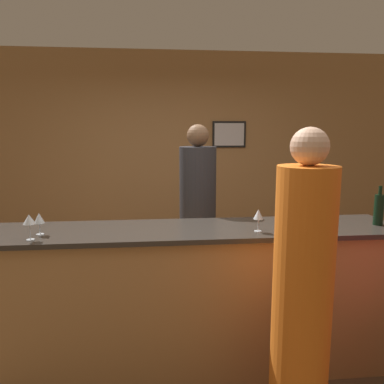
% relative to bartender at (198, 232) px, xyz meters
% --- Properties ---
extents(ground_plane, '(14.00, 14.00, 0.00)m').
position_rel_bartender_xyz_m(ground_plane, '(-0.19, -0.71, -0.87)').
color(ground_plane, '#4C3823').
extents(back_wall, '(8.00, 0.08, 2.80)m').
position_rel_bartender_xyz_m(back_wall, '(-0.19, 1.57, 0.54)').
color(back_wall, '#A37547').
rests_on(back_wall, ground_plane).
extents(bar_counter, '(3.20, 0.61, 1.10)m').
position_rel_bartender_xyz_m(bar_counter, '(-0.19, -0.71, -0.32)').
color(bar_counter, '#B27F4C').
rests_on(bar_counter, ground_plane).
extents(bartender, '(0.33, 0.33, 1.85)m').
position_rel_bartender_xyz_m(bartender, '(0.00, 0.00, 0.00)').
color(bartender, '#2D2D33').
rests_on(bartender, ground_plane).
extents(guest_1, '(0.33, 0.33, 1.82)m').
position_rel_bartender_xyz_m(guest_1, '(0.43, -1.44, -0.02)').
color(guest_1, orange).
rests_on(guest_1, ground_plane).
extents(wine_bottle_0, '(0.07, 0.07, 0.30)m').
position_rel_bartender_xyz_m(wine_bottle_0, '(1.28, -0.76, 0.35)').
color(wine_bottle_0, black).
rests_on(wine_bottle_0, bar_counter).
extents(wine_glass_0, '(0.07, 0.07, 0.15)m').
position_rel_bartender_xyz_m(wine_glass_0, '(-1.17, -0.78, 0.34)').
color(wine_glass_0, silver).
rests_on(wine_glass_0, bar_counter).
extents(wine_glass_1, '(0.07, 0.07, 0.16)m').
position_rel_bartender_xyz_m(wine_glass_1, '(0.33, -0.86, 0.35)').
color(wine_glass_1, silver).
rests_on(wine_glass_1, bar_counter).
extents(wine_glass_2, '(0.08, 0.08, 0.17)m').
position_rel_bartender_xyz_m(wine_glass_2, '(-1.20, -0.91, 0.36)').
color(wine_glass_2, silver).
rests_on(wine_glass_2, bar_counter).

